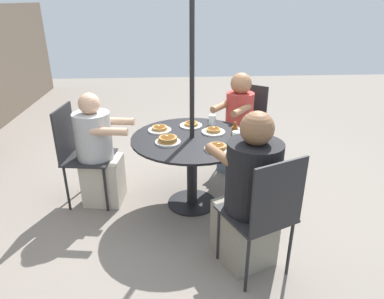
# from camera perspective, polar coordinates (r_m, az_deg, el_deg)

# --- Properties ---
(ground_plane) EXTENTS (12.00, 12.00, 0.00)m
(ground_plane) POSITION_cam_1_polar(r_m,az_deg,el_deg) (3.45, 0.00, -8.90)
(ground_plane) COLOR gray
(patio_table) EXTENTS (1.11, 1.11, 0.71)m
(patio_table) POSITION_cam_1_polar(r_m,az_deg,el_deg) (3.18, 0.00, -0.35)
(patio_table) COLOR black
(patio_table) RESTS_ON ground
(umbrella_pole) EXTENTS (0.04, 0.04, 2.25)m
(umbrella_pole) POSITION_cam_1_polar(r_m,az_deg,el_deg) (2.99, 0.00, 9.54)
(umbrella_pole) COLOR black
(umbrella_pole) RESTS_ON ground
(patio_chair_north) EXTENTS (0.57, 0.57, 0.97)m
(patio_chair_north) POSITION_cam_1_polar(r_m,az_deg,el_deg) (2.40, 12.03, -9.92)
(patio_chair_north) COLOR #232326
(patio_chair_north) RESTS_ON ground
(diner_north) EXTENTS (0.60, 0.54, 1.21)m
(diner_north) POSITION_cam_1_polar(r_m,az_deg,el_deg) (2.52, 9.45, -8.06)
(diner_north) COLOR gray
(diner_north) RESTS_ON ground
(patio_chair_east) EXTENTS (0.61, 0.61, 0.97)m
(patio_chair_east) POSITION_cam_1_polar(r_m,az_deg,el_deg) (4.05, 8.81, 4.64)
(patio_chair_east) COLOR #232326
(patio_chair_east) RESTS_ON ground
(diner_east) EXTENTS (0.57, 0.54, 1.14)m
(diner_east) POSITION_cam_1_polar(r_m,az_deg,el_deg) (3.90, 7.60, 3.80)
(diner_east) COLOR slate
(diner_east) RESTS_ON ground
(patio_chair_south) EXTENTS (0.49, 0.49, 0.97)m
(patio_chair_south) POSITION_cam_1_polar(r_m,az_deg,el_deg) (3.42, -18.30, -0.01)
(patio_chair_south) COLOR #232326
(patio_chair_south) RESTS_ON ground
(diner_south) EXTENTS (0.39, 0.55, 1.10)m
(diner_south) POSITION_cam_1_polar(r_m,az_deg,el_deg) (3.37, -15.32, -0.86)
(diner_south) COLOR beige
(diner_south) RESTS_ON ground
(pancake_plate_a) EXTENTS (0.22, 0.22, 0.05)m
(pancake_plate_a) POSITION_cam_1_polar(r_m,az_deg,el_deg) (3.39, -0.17, 4.14)
(pancake_plate_a) COLOR white
(pancake_plate_a) RESTS_ON patio_table
(pancake_plate_b) EXTENTS (0.22, 0.22, 0.06)m
(pancake_plate_b) POSITION_cam_1_polar(r_m,az_deg,el_deg) (2.86, 4.28, 0.32)
(pancake_plate_b) COLOR white
(pancake_plate_b) RESTS_ON patio_table
(pancake_plate_c) EXTENTS (0.22, 0.22, 0.05)m
(pancake_plate_c) POSITION_cam_1_polar(r_m,az_deg,el_deg) (3.23, 3.59, 3.10)
(pancake_plate_c) COLOR white
(pancake_plate_c) RESTS_ON patio_table
(pancake_plate_d) EXTENTS (0.22, 0.22, 0.07)m
(pancake_plate_d) POSITION_cam_1_polar(r_m,az_deg,el_deg) (3.00, -4.06, 1.57)
(pancake_plate_d) COLOR white
(pancake_plate_d) RESTS_ON patio_table
(pancake_plate_e) EXTENTS (0.22, 0.22, 0.05)m
(pancake_plate_e) POSITION_cam_1_polar(r_m,az_deg,el_deg) (3.29, -5.40, 3.42)
(pancake_plate_e) COLOR white
(pancake_plate_e) RESTS_ON patio_table
(syrup_bottle) EXTENTS (0.09, 0.06, 0.15)m
(syrup_bottle) POSITION_cam_1_polar(r_m,az_deg,el_deg) (3.12, 7.15, 3.00)
(syrup_bottle) COLOR brown
(syrup_bottle) RESTS_ON patio_table
(coffee_cup) EXTENTS (0.09, 0.09, 0.12)m
(coffee_cup) POSITION_cam_1_polar(r_m,az_deg,el_deg) (3.05, 8.38, 2.44)
(coffee_cup) COLOR beige
(coffee_cup) RESTS_ON patio_table
(drinking_glass_a) EXTENTS (0.07, 0.07, 0.11)m
(drinking_glass_a) POSITION_cam_1_polar(r_m,az_deg,el_deg) (3.42, 3.38, 4.92)
(drinking_glass_a) COLOR silver
(drinking_glass_a) RESTS_ON patio_table
(drinking_glass_b) EXTENTS (0.08, 0.08, 0.13)m
(drinking_glass_b) POSITION_cam_1_polar(r_m,az_deg,el_deg) (2.95, 7.43, 1.81)
(drinking_glass_b) COLOR silver
(drinking_glass_b) RESTS_ON patio_table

